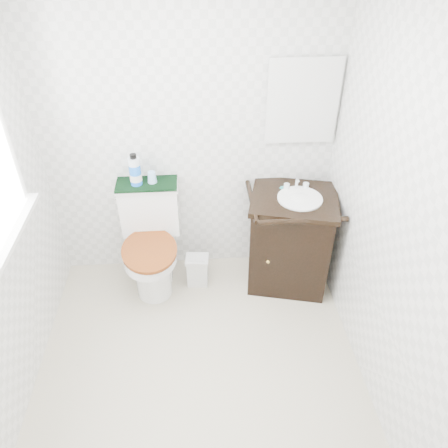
{
  "coord_description": "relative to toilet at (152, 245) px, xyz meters",
  "views": [
    {
      "loc": [
        0.03,
        -1.78,
        2.58
      ],
      "look_at": [
        0.22,
        0.75,
        0.71
      ],
      "focal_mm": 35.0,
      "sensor_mm": 36.0,
      "label": 1
    }
  ],
  "objects": [
    {
      "name": "floor",
      "position": [
        0.34,
        -0.96,
        -0.38
      ],
      "size": [
        2.4,
        2.4,
        0.0
      ],
      "primitive_type": "plane",
      "color": "#C1B89C",
      "rests_on": "ground"
    },
    {
      "name": "wall_back",
      "position": [
        0.34,
        0.24,
        0.82
      ],
      "size": [
        2.4,
        0.0,
        2.4
      ],
      "primitive_type": "plane",
      "rotation": [
        1.57,
        0.0,
        0.0
      ],
      "color": "silver",
      "rests_on": "ground"
    },
    {
      "name": "wall_right",
      "position": [
        1.44,
        -0.96,
        0.82
      ],
      "size": [
        0.0,
        2.4,
        2.4
      ],
      "primitive_type": "plane",
      "rotation": [
        1.57,
        0.0,
        -1.57
      ],
      "color": "silver",
      "rests_on": "ground"
    },
    {
      "name": "mirror",
      "position": [
        1.15,
        0.21,
        1.07
      ],
      "size": [
        0.5,
        0.02,
        0.6
      ],
      "primitive_type": "cube",
      "color": "silver",
      "rests_on": "wall_back"
    },
    {
      "name": "toilet",
      "position": [
        0.0,
        0.0,
        0.0
      ],
      "size": [
        0.47,
        0.66,
        0.87
      ],
      "color": "white",
      "rests_on": "floor"
    },
    {
      "name": "vanity",
      "position": [
        1.11,
        -0.06,
        0.05
      ],
      "size": [
        0.75,
        0.68,
        0.92
      ],
      "color": "black",
      "rests_on": "floor"
    },
    {
      "name": "trash_bin",
      "position": [
        0.35,
        -0.06,
        -0.24
      ],
      "size": [
        0.2,
        0.16,
        0.27
      ],
      "color": "silver",
      "rests_on": "floor"
    },
    {
      "name": "towel",
      "position": [
        -0.0,
        0.13,
        0.5
      ],
      "size": [
        0.46,
        0.22,
        0.02
      ],
      "primitive_type": "cube",
      "color": "black",
      "rests_on": "toilet"
    },
    {
      "name": "mouthwash_bottle",
      "position": [
        -0.07,
        0.11,
        0.62
      ],
      "size": [
        0.09,
        0.09,
        0.25
      ],
      "color": "blue",
      "rests_on": "towel"
    },
    {
      "name": "cup",
      "position": [
        0.05,
        0.13,
        0.55
      ],
      "size": [
        0.07,
        0.07,
        0.09
      ],
      "primitive_type": "cone",
      "color": "#91C0ED",
      "rests_on": "towel"
    },
    {
      "name": "soap_bar",
      "position": [
        1.04,
        0.07,
        0.45
      ],
      "size": [
        0.06,
        0.04,
        0.02
      ],
      "primitive_type": "ellipsoid",
      "color": "#176C6E",
      "rests_on": "vanity"
    }
  ]
}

